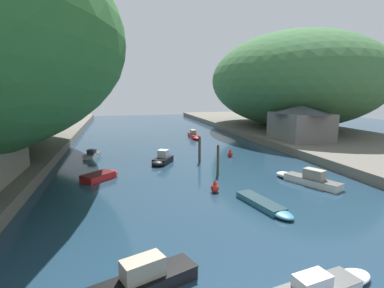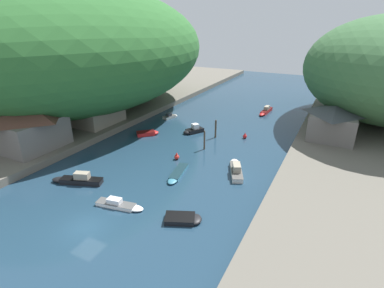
{
  "view_description": "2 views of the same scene",
  "coord_description": "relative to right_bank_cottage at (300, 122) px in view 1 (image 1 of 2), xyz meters",
  "views": [
    {
      "loc": [
        -7.12,
        -5.18,
        8.08
      ],
      "look_at": [
        -0.04,
        23.02,
        2.86
      ],
      "focal_mm": 28.0,
      "sensor_mm": 36.0,
      "label": 1
    },
    {
      "loc": [
        19.23,
        -15.72,
        18.01
      ],
      "look_at": [
        1.34,
        19.28,
        1.55
      ],
      "focal_mm": 28.0,
      "sensor_mm": 36.0,
      "label": 2
    }
  ],
  "objects": [
    {
      "name": "boat_yellow_tender",
      "position": [
        -21.13,
        -5.73,
        -3.11
      ],
      "size": [
        3.1,
        3.9,
        1.5
      ],
      "rotation": [
        0.0,
        0.0,
        2.61
      ],
      "color": "black",
      "rests_on": "water_surface"
    },
    {
      "name": "channel_buoy_near",
      "position": [
        -12.43,
        -4.21,
        -3.18
      ],
      "size": [
        0.66,
        0.66,
        0.99
      ],
      "color": "red",
      "rests_on": "water_surface"
    },
    {
      "name": "boat_navy_launch",
      "position": [
        -27.37,
        -10.04,
        -3.27
      ],
      "size": [
        3.72,
        3.63,
        0.61
      ],
      "rotation": [
        0.0,
        0.0,
        5.47
      ],
      "color": "red",
      "rests_on": "water_surface"
    },
    {
      "name": "boat_open_rowboat",
      "position": [
        -13.02,
        11.42,
        -3.16
      ],
      "size": [
        1.49,
        6.28,
        1.31
      ],
      "rotation": [
        0.0,
        0.0,
        3.08
      ],
      "color": "red",
      "rests_on": "water_surface"
    },
    {
      "name": "boat_far_upstream",
      "position": [
        -25.72,
        -27.19,
        -3.13
      ],
      "size": [
        6.2,
        3.33,
        1.44
      ],
      "rotation": [
        0.0,
        0.0,
        1.93
      ],
      "color": "black",
      "rests_on": "water_surface"
    },
    {
      "name": "right_bank",
      "position": [
        6.23,
        -2.88,
        -3.06
      ],
      "size": [
        22.0,
        120.0,
        1.02
      ],
      "color": "#666056",
      "rests_on": "ground"
    },
    {
      "name": "mooring_post_fourth",
      "position": [
        -16.45,
        -11.25,
        -2.08
      ],
      "size": [
        0.25,
        0.25,
        2.96
      ],
      "color": "#4C3D2D",
      "rests_on": "water_surface"
    },
    {
      "name": "hillside_right",
      "position": [
        7.33,
        15.11,
        6.48
      ],
      "size": [
        29.03,
        40.64,
        18.05
      ],
      "color": "#3D6B3D",
      "rests_on": "right_bank"
    },
    {
      "name": "boat_small_dinghy",
      "position": [
        -9.85,
        -15.91,
        -3.14
      ],
      "size": [
        3.63,
        6.12,
        1.43
      ],
      "rotation": [
        0.0,
        0.0,
        0.41
      ],
      "color": "silver",
      "rests_on": "water_surface"
    },
    {
      "name": "boat_near_quay",
      "position": [
        -28.8,
        -0.36,
        -3.23
      ],
      "size": [
        2.2,
        3.36,
        1.05
      ],
      "rotation": [
        0.0,
        0.0,
        5.94
      ],
      "color": "silver",
      "rests_on": "water_surface"
    },
    {
      "name": "water_surface",
      "position": [
        -18.65,
        -2.88,
        -3.57
      ],
      "size": [
        130.0,
        130.0,
        0.0
      ],
      "primitive_type": "plane",
      "color": "#1E384C",
      "rests_on": "ground"
    },
    {
      "name": "person_on_quay",
      "position": [
        -34.4,
        -11.29,
        -1.57
      ],
      "size": [
        0.33,
        0.43,
        1.69
      ],
      "rotation": [
        0.0,
        0.0,
        1.91
      ],
      "color": "#282D3D",
      "rests_on": "left_bank"
    },
    {
      "name": "boat_far_right_bank",
      "position": [
        -17.95,
        -28.75,
        -3.3
      ],
      "size": [
        5.34,
        2.03,
        0.9
      ],
      "rotation": [
        0.0,
        0.0,
        4.88
      ],
      "color": "white",
      "rests_on": "water_surface"
    },
    {
      "name": "channel_buoy_far",
      "position": [
        -18.38,
        -16.17,
        -3.16
      ],
      "size": [
        0.7,
        0.7,
        1.05
      ],
      "color": "red",
      "rests_on": "water_surface"
    },
    {
      "name": "mooring_post_farthest",
      "position": [
        -16.85,
        -6.05,
        -2.04
      ],
      "size": [
        0.29,
        0.29,
        3.03
      ],
      "color": "#4C3D2D",
      "rests_on": "water_surface"
    },
    {
      "name": "right_bank_cottage",
      "position": [
        0.0,
        0.0,
        0.0
      ],
      "size": [
        7.02,
        8.53,
        4.96
      ],
      "color": "slate",
      "rests_on": "right_bank"
    },
    {
      "name": "boat_white_cruiser",
      "position": [
        -16.0,
        -20.24,
        -3.36
      ],
      "size": [
        2.19,
        5.51,
        0.42
      ],
      "rotation": [
        0.0,
        0.0,
        3.33
      ],
      "color": "teal",
      "rests_on": "water_surface"
    }
  ]
}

